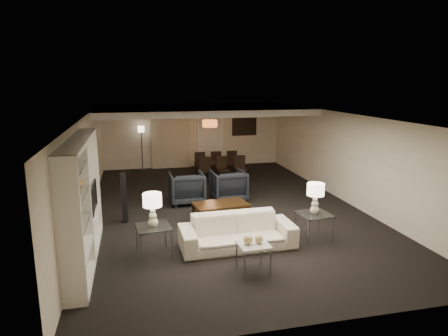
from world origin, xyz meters
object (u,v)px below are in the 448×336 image
coffee_table (221,212)px  table_lamp_left (153,210)px  chair_nm (223,169)px  pendant_light (210,124)px  chair_nr (240,169)px  vase_blue (75,222)px  chair_nl (206,170)px  sofa (237,232)px  vase_amber (78,182)px  floor_speaker (124,198)px  chair_fl (200,163)px  side_table_left (154,241)px  marble_table (253,258)px  chair_fr (231,161)px  dining_table (219,169)px  chair_fm (215,162)px  floor_lamp (142,148)px  television (89,198)px  armchair_left (187,188)px  armchair_right (228,185)px  table_lamp_right (315,199)px  side_table_right (314,227)px

coffee_table → table_lamp_left: 2.44m
chair_nm → pendant_light: bearing=105.4°
chair_nr → vase_blue: bearing=-118.0°
chair_nl → vase_blue: bearing=-114.4°
sofa → chair_nm: bearing=78.9°
pendant_light → vase_amber: (-3.61, -6.42, -0.28)m
floor_speaker → chair_fl: bearing=57.5°
floor_speaker → chair_nl: 4.26m
side_table_left → coffee_table: bearing=43.3°
marble_table → chair_fr: 7.98m
vase_amber → dining_table: 7.58m
chair_fm → chair_fr: same height
chair_nr → floor_lamp: (-3.23, 2.43, 0.42)m
vase_amber → television: bearing=88.4°
side_table_left → vase_blue: 1.81m
coffee_table → chair_nm: (0.94, 3.83, 0.20)m
coffee_table → television: bearing=-165.3°
armchair_left → chair_nl: (0.94, 2.13, -0.01)m
vase_amber → chair_nr: 7.37m
side_table_left → chair_nm: 6.04m
armchair_left → chair_fr: bearing=-122.9°
armchair_right → chair_fm: armchair_right is taller
chair_fm → chair_nm: bearing=95.2°
vase_blue → chair_nr: vase_blue is taller
chair_fl → table_lamp_left: bearing=77.2°
table_lamp_right → chair_nm: size_ratio=0.78×
floor_speaker → coffee_table: bearing=-14.9°
table_lamp_left → chair_fr: 7.49m
table_lamp_right → chair_fl: bearing=101.4°
dining_table → chair_nm: bearing=-84.1°
floor_speaker → floor_lamp: 5.82m
side_table_right → chair_nl: chair_nl is taller
side_table_left → chair_fr: chair_fr is taller
floor_speaker → chair_nm: bearing=43.0°
pendant_light → side_table_left: bearing=-110.7°
floor_speaker → marble_table: bearing=-57.4°
side_table_right → chair_fm: bearing=96.4°
floor_speaker → chair_nm: 4.66m
table_lamp_left → armchair_right: bearing=55.1°
table_lamp_right → chair_fl: (-1.36, 6.73, -0.51)m
coffee_table → vase_blue: 4.04m
armchair_right → side_table_left: (-2.30, -3.30, -0.14)m
table_lamp_left → chair_fm: table_lamp_left is taller
television → chair_nm: television is taller
dining_table → floor_lamp: 3.23m
chair_fl → armchair_right: bearing=98.4°
vase_blue → chair_fl: vase_blue is taller
table_lamp_left → chair_nl: 5.82m
television → floor_speaker: television is taller
armchair_right → chair_nr: 2.33m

